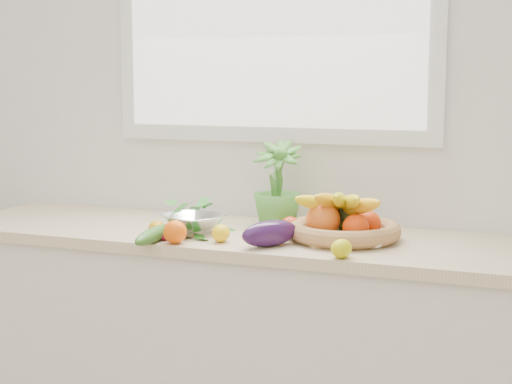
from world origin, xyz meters
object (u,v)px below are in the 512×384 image
at_px(eggplant, 270,233).
at_px(fruit_basket, 343,224).
at_px(apple, 290,227).
at_px(cucumber, 154,235).
at_px(colander_with_spinach, 193,217).
at_px(potted_herb, 277,185).

height_order(eggplant, fruit_basket, fruit_basket).
distance_m(apple, cucumber, 0.47).
relative_size(apple, eggplant, 0.34).
height_order(fruit_basket, colander_with_spinach, fruit_basket).
bearing_deg(eggplant, potted_herb, 105.79).
height_order(cucumber, fruit_basket, fruit_basket).
relative_size(cucumber, fruit_basket, 0.63).
bearing_deg(eggplant, cucumber, -168.16).
height_order(apple, cucumber, apple).
xyz_separation_m(eggplant, cucumber, (-0.39, -0.08, -0.02)).
distance_m(eggplant, cucumber, 0.40).
height_order(apple, fruit_basket, fruit_basket).
bearing_deg(colander_with_spinach, cucumber, -107.49).
bearing_deg(colander_with_spinach, eggplant, -17.89).
relative_size(eggplant, cucumber, 0.78).
relative_size(apple, potted_herb, 0.22).
relative_size(cucumber, potted_herb, 0.84).
height_order(eggplant, cucumber, eggplant).
bearing_deg(eggplant, fruit_basket, 43.45).
xyz_separation_m(cucumber, colander_with_spinach, (0.06, 0.19, 0.03)).
bearing_deg(fruit_basket, cucumber, -155.42).
bearing_deg(fruit_basket, eggplant, -136.55).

